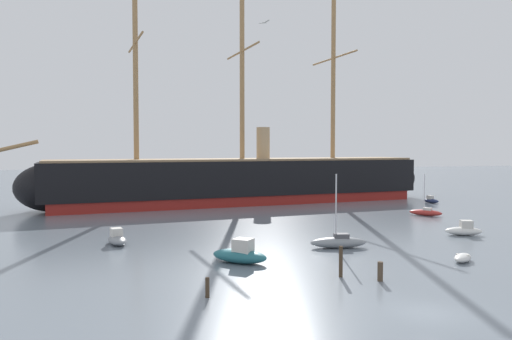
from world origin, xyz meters
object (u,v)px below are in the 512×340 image
object	(u,v)px
motorboat_mid_right	(464,230)
seagull_in_flight	(264,22)
sailboat_near_centre	(339,242)
mooring_piling_nearest	(207,288)
motorboat_far_right	(431,200)
tall_ship	(242,180)
motorboat_far_left	(53,207)
dinghy_foreground_right	(463,258)
motorboat_foreground_left	(240,254)
motorboat_mid_left	(117,239)
mooring_piling_right_pair	(341,262)
sailboat_alongside_stern	(426,212)
mooring_piling_midwater	(380,271)

from	to	relation	value
motorboat_mid_right	seagull_in_flight	xyz separation A→B (m)	(-23.56, -7.02, 18.95)
sailboat_near_centre	mooring_piling_nearest	xyz separation A→B (m)	(-13.67, -12.61, 0.05)
motorboat_far_right	seagull_in_flight	size ratio (longest dim) A/B	2.51
tall_ship	motorboat_far_left	distance (m)	29.75
dinghy_foreground_right	motorboat_far_right	xyz separation A→B (m)	(21.41, 39.40, 0.12)
seagull_in_flight	tall_ship	bearing A→B (deg)	82.18
motorboat_foreground_left	motorboat_mid_left	world-z (taller)	motorboat_foreground_left
sailboat_near_centre	motorboat_mid_right	size ratio (longest dim) A/B	1.68
motorboat_foreground_left	motorboat_far_right	world-z (taller)	motorboat_foreground_left
tall_ship	motorboat_mid_left	distance (m)	36.85
motorboat_foreground_left	mooring_piling_right_pair	size ratio (longest dim) A/B	2.22
dinghy_foreground_right	sailboat_alongside_stern	bearing A→B (deg)	64.79
tall_ship	motorboat_mid_left	size ratio (longest dim) A/B	18.81
motorboat_mid_left	mooring_piling_midwater	bearing A→B (deg)	-42.26
sailboat_alongside_stern	seagull_in_flight	size ratio (longest dim) A/B	4.47
tall_ship	sailboat_near_centre	xyz separation A→B (m)	(2.28, -37.85, -3.40)
tall_ship	sailboat_alongside_stern	world-z (taller)	tall_ship
motorboat_far_left	sailboat_near_centre	bearing A→B (deg)	-47.74
mooring_piling_right_pair	mooring_piling_midwater	size ratio (longest dim) A/B	1.65
motorboat_far_left	motorboat_mid_right	bearing A→B (deg)	-33.61
motorboat_mid_right	mooring_piling_midwater	xyz separation A→B (m)	(-16.97, -14.78, 0.12)
tall_ship	mooring_piling_right_pair	distance (m)	47.70
motorboat_far_right	motorboat_far_left	bearing A→B (deg)	177.39
sailboat_near_centre	motorboat_far_left	distance (m)	47.12
tall_ship	motorboat_far_right	size ratio (longest dim) A/B	23.53
sailboat_near_centre	motorboat_far_right	xyz separation A→B (m)	(29.33, 32.09, -0.14)
dinghy_foreground_right	mooring_piling_nearest	size ratio (longest dim) A/B	2.22
tall_ship	mooring_piling_nearest	size ratio (longest dim) A/B	60.00
motorboat_mid_left	sailboat_near_centre	bearing A→B (deg)	-16.24
tall_ship	sailboat_near_centre	size ratio (longest dim) A/B	10.93
motorboat_foreground_left	motorboat_far_left	bearing A→B (deg)	119.10
motorboat_mid_right	mooring_piling_nearest	distance (m)	33.37
mooring_piling_right_pair	mooring_piling_midwater	world-z (taller)	mooring_piling_right_pair
motorboat_mid_left	motorboat_far_right	xyz separation A→B (m)	(49.74, 26.15, -0.11)
sailboat_near_centre	motorboat_mid_left	xyz separation A→B (m)	(-20.40, 5.94, -0.03)
motorboat_far_right	seagull_in_flight	world-z (taller)	seagull_in_flight
mooring_piling_right_pair	dinghy_foreground_right	bearing A→B (deg)	11.82
motorboat_foreground_left	tall_ship	bearing A→B (deg)	79.46
tall_ship	mooring_piling_nearest	xyz separation A→B (m)	(-11.39, -50.46, -3.35)
mooring_piling_nearest	mooring_piling_midwater	xyz separation A→B (m)	(12.28, 1.27, 0.05)
motorboat_far_right	mooring_piling_right_pair	world-z (taller)	mooring_piling_right_pair
motorboat_foreground_left	mooring_piling_nearest	size ratio (longest dim) A/B	3.97
sailboat_near_centre	mooring_piling_midwater	bearing A→B (deg)	-96.98
dinghy_foreground_right	mooring_piling_right_pair	distance (m)	11.89
seagull_in_flight	dinghy_foreground_right	bearing A→B (deg)	-13.23
motorboat_foreground_left	motorboat_far_left	xyz separation A→B (m)	(-21.62, 38.85, -0.16)
motorboat_foreground_left	sailboat_near_centre	world-z (taller)	sailboat_near_centre
mooring_piling_right_pair	motorboat_foreground_left	bearing A→B (deg)	137.90
motorboat_foreground_left	motorboat_far_right	distance (m)	53.41
tall_ship	motorboat_foreground_left	xyz separation A→B (m)	(-7.78, -41.83, -3.28)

